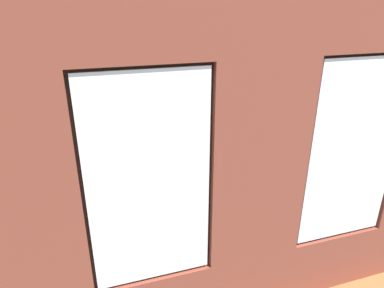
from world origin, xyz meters
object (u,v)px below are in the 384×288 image
Objects in this scene: candle_jar at (171,161)px; potted_plant_beside_window_right at (100,254)px; remote_silver at (183,164)px; remote_black at (191,166)px; papasan_chair at (143,143)px; potted_plant_near_tv at (12,219)px; coffee_table at (183,167)px; potted_plant_corner_near_left at (277,107)px; potted_plant_between_couches at (293,212)px; couch_left at (312,154)px; potted_plant_mid_room_small at (212,148)px; table_plant_small at (203,152)px; couch_by_window at (198,249)px; cup_ceramic at (158,168)px.

potted_plant_beside_window_right is at bearing 59.06° from candle_jar.
remote_black is (-0.12, 0.12, 0.00)m from remote_silver.
potted_plant_near_tv is at bearing 48.28° from papasan_chair.
papasan_chair reaches higher than coffee_table.
potted_plant_corner_near_left is 5.95m from potted_plant_near_tv.
coffee_table is 0.18m from remote_black.
papasan_chair is 3.52m from potted_plant_between_couches.
potted_plant_beside_window_right is (4.15, 2.05, 0.30)m from couch_left.
remote_silver is 0.35× the size of potted_plant_mid_room_small.
potted_plant_corner_near_left is 1.59× the size of potted_plant_between_couches.
potted_plant_beside_window_right is at bearing 49.30° from table_plant_small.
potted_plant_corner_near_left is 4.03m from potted_plant_between_couches.
potted_plant_near_tv reaches higher than couch_left.
couch_left is 3.37m from papasan_chair.
candle_jar is 0.11× the size of potted_plant_between_couches.
potted_plant_near_tv is (2.35, 1.17, 0.08)m from candle_jar.
papasan_chair reaches higher than potted_plant_mid_room_small.
remote_silver is at bearing 29.71° from potted_plant_corner_near_left.
potted_plant_corner_near_left is at bearing -153.48° from potted_plant_near_tv.
remote_black is at bearing 144.12° from candle_jar.
potted_plant_near_tv is (5.32, 2.65, -0.20)m from potted_plant_corner_near_left.
potted_plant_near_tv is at bearing 22.22° from table_plant_small.
potted_plant_near_tv reaches higher than coffee_table.
potted_plant_near_tv is at bearing 168.01° from remote_black.
remote_silver is at bearing -101.20° from couch_by_window.
coffee_table is at bearing 43.58° from potted_plant_mid_room_small.
cup_ceramic is 2.28m from potted_plant_near_tv.
potted_plant_corner_near_left is (-2.78, -1.59, 0.31)m from remote_silver.
table_plant_small is 0.17× the size of potted_plant_near_tv.
papasan_chair is at bearing -69.41° from coffee_table.
potted_plant_mid_room_small is (-1.05, -0.71, -0.18)m from candle_jar.
coffee_table is at bearing -90.55° from couch_left.
potted_plant_corner_near_left is at bearing -117.58° from potted_plant_between_couches.
candle_jar is 0.53× the size of remote_silver.
potted_plant_corner_near_left is at bearing -148.49° from table_plant_small.
potted_plant_beside_window_right is at bearing 54.31° from coffee_table.
potted_plant_beside_window_right reaches higher than couch_by_window.
candle_jar is 0.09× the size of papasan_chair.
potted_plant_between_couches is (-1.11, 2.08, 0.05)m from candle_jar.
couch_left is at bearing 156.79° from papasan_chair.
couch_by_window is 1.92m from cup_ceramic.
remote_black is 3.18m from potted_plant_corner_near_left.
potted_plant_corner_near_left is (-2.67, -1.71, 0.31)m from remote_black.
cup_ceramic is at bearing -53.50° from potted_plant_between_couches.
papasan_chair is 2.08× the size of potted_plant_mid_room_small.
potted_plant_near_tv is (3.39, 1.88, 0.26)m from potted_plant_mid_room_small.
candle_jar reaches higher than potted_plant_mid_room_small.
couch_left is 4.64m from potted_plant_beside_window_right.
potted_plant_between_couches is at bearing 114.78° from coffee_table.
potted_plant_beside_window_right is at bearing 62.01° from cup_ceramic.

